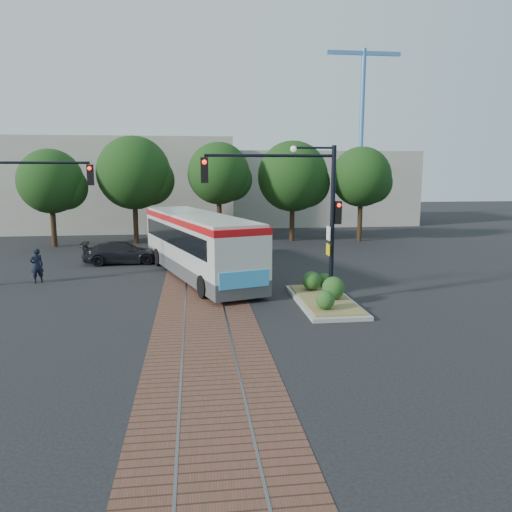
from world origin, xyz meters
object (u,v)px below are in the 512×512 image
object	(u,v)px
officer	(37,266)
city_bus	(198,242)
signal_pole_left	(15,201)
traffic_island	(324,294)
parked_car	(123,252)
signal_pole_main	(302,199)

from	to	relation	value
officer	city_bus	bearing A→B (deg)	150.78
city_bus	officer	xyz separation A→B (m)	(-7.57, -0.50, -0.92)
officer	signal_pole_left	bearing A→B (deg)	-8.59
traffic_island	parked_car	size ratio (longest dim) A/B	1.18
signal_pole_main	signal_pole_left	distance (m)	13.14
traffic_island	signal_pole_left	xyz separation A→B (m)	(-13.19, 4.89, 3.54)
city_bus	signal_pole_left	distance (m)	8.51
traffic_island	signal_pole_main	bearing A→B (deg)	174.64
signal_pole_main	parked_car	xyz separation A→B (m)	(-8.27, 9.67, -3.51)
traffic_island	parked_car	world-z (taller)	parked_car
traffic_island	officer	world-z (taller)	officer
city_bus	traffic_island	xyz separation A→B (m)	(4.98, -5.68, -1.41)
signal_pole_left	officer	xyz separation A→B (m)	(0.64, 0.29, -3.04)
signal_pole_main	parked_car	size ratio (longest dim) A/B	1.36
parked_car	traffic_island	bearing A→B (deg)	-139.56
traffic_island	parked_car	xyz separation A→B (m)	(-9.23, 9.76, 0.31)
traffic_island	signal_pole_main	xyz separation A→B (m)	(-0.96, 0.09, 3.83)
traffic_island	officer	xyz separation A→B (m)	(-12.55, 5.18, 0.49)
parked_car	signal_pole_left	bearing A→B (deg)	137.91
signal_pole_left	parked_car	xyz separation A→B (m)	(3.96, 4.87, -3.22)
city_bus	parked_car	distance (m)	5.99
parked_car	signal_pole_main	bearing A→B (deg)	-142.41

